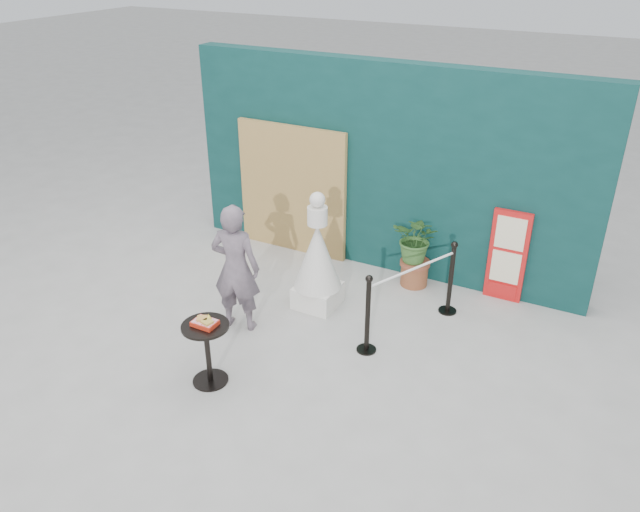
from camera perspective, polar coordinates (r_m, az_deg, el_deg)
The scene contains 10 objects.
ground at distance 7.22m, azimuth -4.53°, elevation -10.99°, with size 60.00×60.00×0.00m, color #ADAAA5.
back_wall at distance 8.98m, azimuth 5.87°, elevation 7.93°, with size 6.00×0.30×3.00m, color #0A2D2B.
bamboo_fence at distance 9.55m, azimuth -2.57°, elevation 6.07°, with size 1.80×0.08×2.00m, color tan.
woman at distance 7.69m, azimuth -7.71°, elevation -1.10°, with size 0.61×0.40×1.67m, color slate.
menu_board at distance 8.66m, azimuth 16.76°, elevation -0.03°, with size 0.50×0.07×1.30m.
statue at distance 8.14m, azimuth -0.23°, elevation -0.48°, with size 0.64×0.64×1.63m.
cafe_table at distance 6.96m, azimuth -10.29°, elevation -7.96°, with size 0.52×0.52×0.75m.
food_basket at distance 6.80m, azimuth -10.47°, elevation -5.96°, with size 0.26×0.19×0.11m.
planter at distance 8.76m, azimuth 8.81°, elevation 0.99°, with size 0.63×0.55×1.08m.
stanchion_barrier at distance 7.78m, azimuth 8.35°, elevation -3.67°, with size 0.84×1.54×1.03m.
Camera 1 is at (3.12, -4.72, 4.47)m, focal length 35.00 mm.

